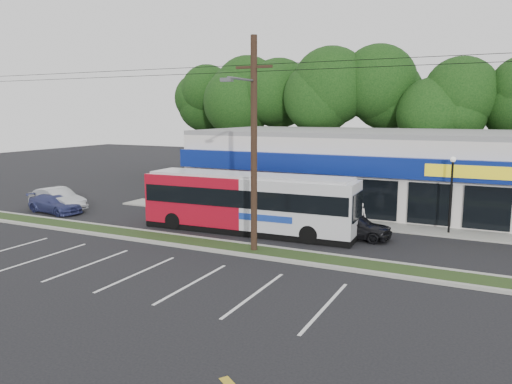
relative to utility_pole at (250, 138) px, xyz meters
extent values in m
plane|color=black|center=(-2.83, -0.93, -5.41)|extent=(120.00, 120.00, 0.00)
cube|color=#243716|center=(-2.83, 0.07, -5.35)|extent=(40.00, 1.60, 0.12)
cube|color=#9E9E93|center=(-2.83, -0.78, -5.34)|extent=(40.00, 0.25, 0.14)
cube|color=#9E9E93|center=(-2.83, 0.92, -5.34)|extent=(40.00, 0.25, 0.14)
cube|color=#9E9E93|center=(2.17, 8.07, -5.36)|extent=(32.00, 2.20, 0.10)
cube|color=silver|center=(2.67, 15.07, -2.91)|extent=(25.00, 12.00, 5.00)
cube|color=navy|center=(2.67, 8.82, -2.01)|extent=(25.00, 0.50, 1.20)
cube|color=black|center=(2.67, 9.01, -4.01)|extent=(24.00, 0.12, 2.40)
cube|color=yellow|center=(9.67, 8.55, -2.01)|extent=(6.00, 0.06, 0.70)
cube|color=gray|center=(2.67, 15.07, -0.26)|extent=(25.00, 12.00, 0.30)
cylinder|color=black|center=(0.17, 0.07, -0.41)|extent=(0.30, 0.30, 10.00)
cube|color=black|center=(0.17, 0.07, 3.19)|extent=(1.80, 0.12, 0.12)
cylinder|color=#59595E|center=(0.17, -1.13, 2.59)|extent=(0.10, 2.40, 0.10)
cube|color=#59595E|center=(0.17, -2.43, 2.49)|extent=(0.50, 0.25, 0.15)
cylinder|color=black|center=(-2.83, 0.07, 3.29)|extent=(50.00, 0.02, 0.02)
cylinder|color=black|center=(-2.83, 0.07, 2.99)|extent=(50.00, 0.02, 0.02)
cylinder|color=black|center=(8.17, 7.87, -3.41)|extent=(0.12, 0.12, 4.00)
sphere|color=silver|center=(8.17, 7.87, -1.31)|extent=(0.30, 0.30, 0.30)
cylinder|color=black|center=(-18.83, 25.07, -2.55)|extent=(0.56, 0.56, 5.72)
sphere|color=black|center=(-18.83, 25.07, 3.04)|extent=(6.76, 6.76, 6.76)
cylinder|color=black|center=(-13.83, 25.07, -2.55)|extent=(0.56, 0.56, 5.72)
sphere|color=black|center=(-13.83, 25.07, 3.04)|extent=(6.76, 6.76, 6.76)
cylinder|color=black|center=(-8.83, 25.07, -2.55)|extent=(0.56, 0.56, 5.72)
sphere|color=black|center=(-8.83, 25.07, 3.04)|extent=(6.76, 6.76, 6.76)
cylinder|color=black|center=(-3.83, 25.07, -2.55)|extent=(0.56, 0.56, 5.72)
sphere|color=black|center=(-3.83, 25.07, 3.04)|extent=(6.76, 6.76, 6.76)
cylinder|color=black|center=(1.17, 25.07, -2.55)|extent=(0.56, 0.56, 5.72)
sphere|color=black|center=(1.17, 25.07, 3.04)|extent=(6.76, 6.76, 6.76)
cylinder|color=black|center=(6.17, 25.07, -2.55)|extent=(0.56, 0.56, 5.72)
sphere|color=black|center=(6.17, 25.07, 3.04)|extent=(6.76, 6.76, 6.76)
cylinder|color=black|center=(11.17, 25.07, -2.55)|extent=(0.56, 0.56, 5.72)
cube|color=#A40C1E|center=(-4.89, 3.44, -3.69)|extent=(6.10, 2.76, 2.75)
cube|color=silver|center=(1.10, 3.70, -3.69)|extent=(6.10, 2.76, 2.75)
cube|color=black|center=(-1.89, 3.57, -5.22)|extent=(12.09, 2.97, 0.35)
cube|color=black|center=(-1.89, 3.57, -3.36)|extent=(11.86, 3.07, 0.95)
cube|color=black|center=(4.13, 3.84, -3.51)|extent=(0.15, 2.12, 1.40)
cube|color=#193899|center=(-0.34, 2.38, -4.26)|extent=(3.00, 0.16, 0.35)
cube|color=silver|center=(-1.89, 3.57, -2.26)|extent=(11.48, 2.74, 0.18)
cylinder|color=black|center=(-6.04, 2.26, -4.93)|extent=(0.97, 0.32, 0.96)
cylinder|color=black|center=(-6.14, 4.52, -4.93)|extent=(0.97, 0.32, 0.96)
cylinder|color=black|center=(1.99, 2.61, -4.93)|extent=(0.97, 0.32, 0.96)
cylinder|color=black|center=(1.89, 4.87, -4.93)|extent=(0.97, 0.32, 0.96)
imported|color=black|center=(3.68, 4.77, -4.73)|extent=(4.14, 1.89, 1.38)
imported|color=#ADB0B5|center=(-16.33, 3.38, -4.66)|extent=(4.79, 2.34, 1.51)
imported|color=navy|center=(-15.83, 2.71, -4.80)|extent=(4.43, 2.27, 1.23)
imported|color=silver|center=(3.64, 6.51, -4.60)|extent=(0.62, 0.43, 1.63)
imported|color=beige|center=(1.34, 6.95, -4.58)|extent=(1.00, 0.92, 1.67)
camera|label=1|loc=(10.37, -20.56, 1.20)|focal=35.00mm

